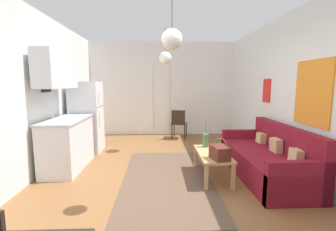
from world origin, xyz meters
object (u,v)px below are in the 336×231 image
handbag (220,152)px  pendant_lamp_near (172,39)px  couch (269,160)px  pendant_lamp_far (165,58)px  bamboo_vase (206,140)px  accent_chair (179,122)px  refrigerator (87,117)px  coffee_table (213,156)px

handbag → pendant_lamp_near: pendant_lamp_near is taller
couch → handbag: couch is taller
pendant_lamp_far → bamboo_vase: bearing=-63.2°
bamboo_vase → accent_chair: bamboo_vase is taller
handbag → accent_chair: bearing=96.2°
handbag → accent_chair: (-0.34, 3.11, -0.06)m
handbag → refrigerator: refrigerator is taller
couch → accent_chair: couch is taller
coffee_table → accent_chair: accent_chair is taller
bamboo_vase → pendant_lamp_far: 2.18m
couch → refrigerator: refrigerator is taller
handbag → pendant_lamp_far: bearing=110.3°
bamboo_vase → handbag: bamboo_vase is taller
refrigerator → bamboo_vase: bearing=-27.2°
couch → pendant_lamp_far: bearing=135.2°
bamboo_vase → pendant_lamp_far: (-0.68, 1.35, 1.58)m
coffee_table → accent_chair: size_ratio=1.24×
refrigerator → couch: bearing=-24.6°
accent_chair → pendant_lamp_far: 2.02m
coffee_table → pendant_lamp_far: 2.55m
refrigerator → accent_chair: (2.20, 1.16, -0.33)m
coffee_table → pendant_lamp_far: pendant_lamp_far is taller
bamboo_vase → couch: bearing=-18.0°
handbag → pendant_lamp_near: size_ratio=0.42×
bamboo_vase → refrigerator: bearing=152.8°
pendant_lamp_far → accent_chair: bearing=68.9°
bamboo_vase → refrigerator: size_ratio=0.29×
pendant_lamp_far → pendant_lamp_near: bearing=-90.0°
pendant_lamp_near → coffee_table: bearing=49.1°
couch → coffee_table: 0.96m
handbag → refrigerator: 3.21m
couch → pendant_lamp_far: 3.01m
couch → handbag: bearing=-158.8°
bamboo_vase → pendant_lamp_near: (-0.68, -1.19, 1.53)m
refrigerator → handbag: bearing=-37.6°
coffee_table → bamboo_vase: (-0.05, 0.35, 0.18)m
couch → coffee_table: couch is taller
accent_chair → refrigerator: bearing=42.1°
bamboo_vase → pendant_lamp_far: bearing=116.8°
handbag → pendant_lamp_far: size_ratio=0.44×
refrigerator → accent_chair: size_ratio=1.94×
couch → coffee_table: size_ratio=2.05×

